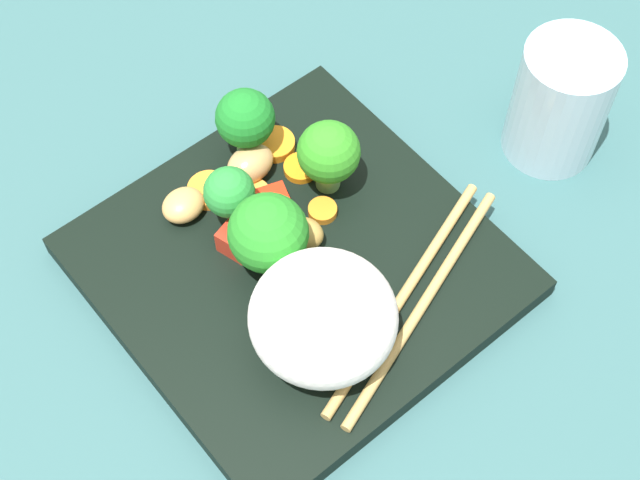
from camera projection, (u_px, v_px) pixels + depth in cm
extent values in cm
cube|color=#305A5B|center=(297.00, 280.00, 67.24)|extent=(110.00, 110.00, 2.00)
cube|color=black|center=(296.00, 267.00, 65.64)|extent=(25.31, 25.31, 1.78)
ellipsoid|color=white|center=(323.00, 317.00, 58.59)|extent=(13.11, 13.09, 7.13)
cylinder|color=#7AB556|center=(236.00, 212.00, 65.55)|extent=(1.47, 1.53, 2.44)
sphere|color=#288736|center=(229.00, 192.00, 63.63)|extent=(3.54, 3.54, 3.54)
cylinder|color=#62AA53|center=(271.00, 259.00, 63.85)|extent=(1.92, 1.91, 1.85)
sphere|color=#268525|center=(268.00, 233.00, 61.52)|extent=(5.37, 5.37, 5.37)
cylinder|color=#60914B|center=(329.00, 175.00, 67.25)|extent=(2.28, 2.19, 2.31)
sphere|color=#318D23|center=(329.00, 152.00, 65.04)|extent=(4.44, 4.44, 4.44)
cylinder|color=#71A94F|center=(246.00, 141.00, 68.79)|extent=(1.80, 1.46, 2.52)
sphere|color=#1A7525|center=(245.00, 118.00, 66.72)|extent=(4.28, 4.28, 4.28)
cylinder|color=orange|center=(301.00, 168.00, 68.60)|extent=(3.25, 3.25, 0.58)
cylinder|color=orange|center=(252.00, 195.00, 67.33)|extent=(3.27, 3.27, 0.66)
cylinder|color=orange|center=(209.00, 190.00, 67.49)|extent=(3.08, 3.08, 0.72)
cylinder|color=orange|center=(275.00, 144.00, 69.61)|extent=(3.37, 3.37, 0.77)
cylinder|color=orange|center=(323.00, 211.00, 66.63)|extent=(2.43, 2.43, 0.63)
cylinder|color=orange|center=(270.00, 235.00, 65.55)|extent=(3.50, 3.50, 0.66)
cube|color=red|center=(275.00, 205.00, 66.32)|extent=(3.05, 2.79, 1.58)
cube|color=red|center=(237.00, 240.00, 64.57)|extent=(2.69, 2.58, 1.96)
ellipsoid|color=#B99144|center=(303.00, 234.00, 64.69)|extent=(3.74, 3.64, 2.21)
ellipsoid|color=tan|center=(183.00, 205.00, 66.15)|extent=(2.83, 3.26, 1.84)
ellipsoid|color=tan|center=(250.00, 164.00, 67.67)|extent=(2.88, 3.76, 2.38)
cylinder|color=tan|center=(423.00, 304.00, 62.69)|extent=(7.14, 19.44, 0.72)
cylinder|color=tan|center=(404.00, 294.00, 63.08)|extent=(7.14, 19.44, 0.72)
cylinder|color=silver|center=(560.00, 102.00, 68.25)|extent=(6.98, 6.98, 9.66)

